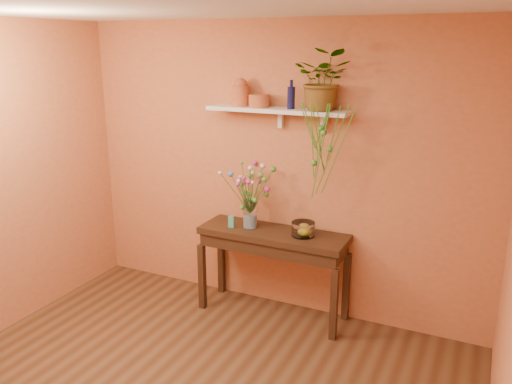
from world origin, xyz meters
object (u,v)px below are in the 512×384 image
at_px(glass_bowl, 303,229).
at_px(bouquet, 252,183).
at_px(terracotta_jug, 241,93).
at_px(sideboard, 273,244).
at_px(glass_vase, 250,216).
at_px(spider_plant, 324,80).
at_px(blue_bottle, 291,97).

bearing_deg(glass_bowl, bouquet, 179.13).
xyz_separation_m(bouquet, glass_bowl, (0.51, -0.01, -0.37)).
bearing_deg(terracotta_jug, bouquet, -33.59).
bearing_deg(bouquet, terracotta_jug, 146.41).
relative_size(sideboard, glass_vase, 5.12).
bearing_deg(spider_plant, sideboard, -164.15).
xyz_separation_m(spider_plant, glass_bowl, (-0.11, -0.10, -1.30)).
xyz_separation_m(terracotta_jug, glass_vase, (0.15, -0.12, -1.11)).
bearing_deg(glass_vase, terracotta_jug, 141.26).
xyz_separation_m(glass_vase, bouquet, (0.01, 0.01, 0.32)).
height_order(terracotta_jug, glass_vase, terracotta_jug).
relative_size(blue_bottle, bouquet, 0.51).
bearing_deg(sideboard, terracotta_jug, 162.17).
distance_m(glass_vase, bouquet, 0.32).
bearing_deg(sideboard, bouquet, 175.89).
relative_size(blue_bottle, spider_plant, 0.48).
bearing_deg(glass_vase, spider_plant, 9.59).
relative_size(sideboard, spider_plant, 2.68).
bearing_deg(spider_plant, terracotta_jug, 179.21).
relative_size(blue_bottle, glass_bowl, 1.17).
distance_m(blue_bottle, glass_bowl, 1.17).
bearing_deg(glass_bowl, glass_vase, -179.71).
xyz_separation_m(spider_plant, bouquet, (-0.62, -0.10, -0.93)).
relative_size(terracotta_jug, glass_bowl, 1.19).
bearing_deg(spider_plant, bouquet, -171.12).
height_order(glass_vase, bouquet, bouquet).
distance_m(bouquet, glass_bowl, 0.63).
height_order(spider_plant, bouquet, spider_plant).
bearing_deg(bouquet, spider_plant, 8.88).
bearing_deg(glass_vase, glass_bowl, 0.29).
relative_size(sideboard, terracotta_jug, 5.48).
distance_m(sideboard, blue_bottle, 1.34).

